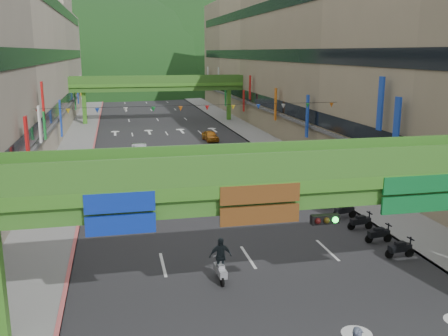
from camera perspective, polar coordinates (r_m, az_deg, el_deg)
road_slab at (r=63.03m, az=-6.21°, el=3.38°), size 18.00×140.00×0.02m
sidewalk_left at (r=62.84m, az=-16.24°, el=2.96°), size 4.00×140.00×0.15m
sidewalk_right at (r=65.08m, az=3.48°, el=3.80°), size 4.00×140.00×0.15m
curb_left at (r=62.73m, az=-14.51°, el=3.07°), size 0.20×140.00×0.18m
curb_right at (r=64.59m, az=1.85°, el=3.76°), size 0.20×140.00×0.18m
building_row_left at (r=63.04m, az=-24.13°, el=10.98°), size 12.80×95.00×19.00m
building_row_right at (r=66.82m, az=10.30°, el=11.95°), size 12.80×95.00×19.00m
overpass_near at (r=19.47m, az=10.66°, el=-3.24°), size 28.00×12.27×7.10m
overpass_far at (r=77.24m, az=-7.53°, el=9.17°), size 28.00×2.20×7.10m
hill_left at (r=172.33m, az=-15.29°, el=9.17°), size 168.00×140.00×112.00m
hill_right at (r=194.65m, az=-3.00°, el=10.01°), size 208.00×176.00×128.00m
bunting_string at (r=42.54m, az=-3.46°, el=6.84°), size 26.00×0.36×0.47m
scooter_rider_mid at (r=45.20m, az=-3.42°, el=0.87°), size 0.90×1.59×1.99m
scooter_rider_left at (r=23.80m, az=-0.42°, el=-10.41°), size 1.10×1.60×2.19m
scooter_rider_far at (r=47.89m, az=-10.19°, el=1.32°), size 0.81×1.60×1.95m
parked_scooter_row at (r=31.71m, az=15.32°, el=-5.91°), size 1.60×9.39×1.08m
car_silver at (r=51.64m, az=-9.65°, el=1.89°), size 1.73×4.35×1.41m
car_yellow at (r=60.84m, az=-1.58°, el=3.68°), size 1.80×3.76×1.24m
pedestrian_dark at (r=48.18m, az=8.37°, el=1.35°), size 1.12×0.81×1.77m
pedestrian_blue at (r=48.76m, az=7.49°, el=1.52°), size 0.90×0.66×1.76m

